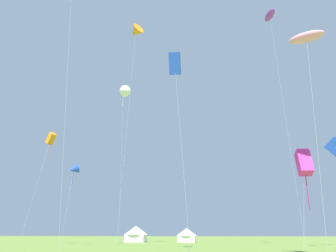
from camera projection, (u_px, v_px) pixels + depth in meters
kite_blue_delta at (74, 169)px, 49.04m from camera, size 2.16×2.30×11.29m
kite_orange_box at (51, 139)px, 51.85m from camera, size 3.44×1.96×16.33m
kite_white_delta at (123, 91)px, 67.69m from camera, size 2.58×2.93×30.09m
kite_pink_parafoil at (307, 37)px, 25.49m from camera, size 2.75×2.00×16.08m
kite_blue_diamond at (335, 147)px, 45.84m from camera, size 2.68×2.26×14.10m
kite_orange_delta at (136, 32)px, 57.56m from camera, size 3.25×3.41×35.44m
kite_magenta_box at (304, 163)px, 28.34m from camera, size 1.52×1.69×8.39m
kite_purple_parafoil at (270, 16)px, 51.11m from camera, size 1.83×3.38×33.31m
kite_blue_box at (175, 64)px, 35.21m from camera, size 1.95×2.72×19.61m
festival_tent_left at (136, 233)px, 64.78m from camera, size 4.52×4.52×2.94m
festival_tent_center at (187, 234)px, 63.48m from camera, size 3.88×3.88×2.52m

